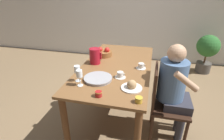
# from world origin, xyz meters

# --- Properties ---
(ground_plane) EXTENTS (20.00, 20.00, 0.00)m
(ground_plane) POSITION_xyz_m (0.00, 0.00, 0.00)
(ground_plane) COLOR #7F6647
(wall_back) EXTENTS (10.00, 0.06, 2.60)m
(wall_back) POSITION_xyz_m (0.00, 2.26, 1.30)
(wall_back) COLOR white
(wall_back) RESTS_ON ground_plane
(dining_table) EXTENTS (0.87, 1.67, 0.77)m
(dining_table) POSITION_xyz_m (0.00, 0.00, 0.66)
(dining_table) COLOR brown
(dining_table) RESTS_ON ground_plane
(chair_person_side) EXTENTS (0.42, 0.42, 0.90)m
(chair_person_side) POSITION_xyz_m (0.62, -0.26, 0.48)
(chair_person_side) COLOR #331E14
(chair_person_side) RESTS_ON ground_plane
(person_seated) EXTENTS (0.39, 0.41, 1.16)m
(person_seated) POSITION_xyz_m (0.71, -0.23, 0.69)
(person_seated) COLOR #33333D
(person_seated) RESTS_ON ground_plane
(red_pitcher) EXTENTS (0.16, 0.14, 0.20)m
(red_pitcher) POSITION_xyz_m (-0.29, -0.00, 0.87)
(red_pitcher) COLOR #A31423
(red_pitcher) RESTS_ON dining_table
(wine_glass_water) EXTENTS (0.06, 0.06, 0.18)m
(wine_glass_water) POSITION_xyz_m (-0.25, -0.58, 0.90)
(wine_glass_water) COLOR white
(wine_glass_water) RESTS_ON dining_table
(wine_glass_juice) EXTENTS (0.06, 0.06, 0.18)m
(wine_glass_juice) POSITION_xyz_m (-0.32, -0.50, 0.90)
(wine_glass_juice) COLOR white
(wine_glass_juice) RESTS_ON dining_table
(teacup_near_person) EXTENTS (0.12, 0.12, 0.07)m
(teacup_near_person) POSITION_xyz_m (0.11, -0.32, 0.80)
(teacup_near_person) COLOR silver
(teacup_near_person) RESTS_ON dining_table
(teacup_across) EXTENTS (0.12, 0.12, 0.07)m
(teacup_across) POSITION_xyz_m (0.31, -0.02, 0.80)
(teacup_across) COLOR silver
(teacup_across) RESTS_ON dining_table
(serving_tray) EXTENTS (0.31, 0.31, 0.03)m
(serving_tray) POSITION_xyz_m (-0.12, -0.42, 0.78)
(serving_tray) COLOR #9E9EA3
(serving_tray) RESTS_ON dining_table
(bread_plate) EXTENTS (0.21, 0.21, 0.10)m
(bread_plate) POSITION_xyz_m (0.26, -0.52, 0.80)
(bread_plate) COLOR silver
(bread_plate) RESTS_ON dining_table
(jam_jar_amber) EXTENTS (0.07, 0.07, 0.05)m
(jam_jar_amber) POSITION_xyz_m (-0.01, -0.72, 0.80)
(jam_jar_amber) COLOR #A81E1E
(jam_jar_amber) RESTS_ON dining_table
(jam_jar_red) EXTENTS (0.07, 0.07, 0.05)m
(jam_jar_red) POSITION_xyz_m (0.36, -0.73, 0.80)
(jam_jar_red) COLOR gold
(jam_jar_red) RESTS_ON dining_table
(fruit_bowl) EXTENTS (0.24, 0.24, 0.13)m
(fruit_bowl) POSITION_xyz_m (-0.25, 0.29, 0.81)
(fruit_bowl) COLOR brown
(fruit_bowl) RESTS_ON dining_table
(potted_plant) EXTENTS (0.45, 0.45, 0.81)m
(potted_plant) POSITION_xyz_m (1.53, 1.77, 0.50)
(potted_plant) COLOR #4C4742
(potted_plant) RESTS_ON ground_plane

